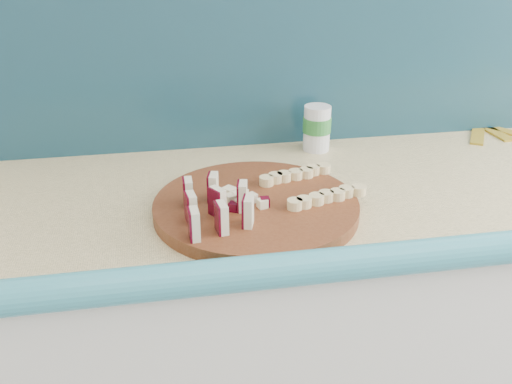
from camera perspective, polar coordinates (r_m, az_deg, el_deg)
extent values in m
cube|color=silver|center=(1.61, 17.84, -13.81)|extent=(2.20, 0.60, 0.88)
cube|color=tan|center=(1.38, 20.37, 1.00)|extent=(2.20, 0.60, 0.03)
cube|color=teal|center=(1.55, 16.68, 14.46)|extent=(2.20, 0.02, 0.50)
cylinder|color=#4F2411|center=(1.12, 0.00, -1.50)|extent=(0.50, 0.50, 0.03)
cube|color=beige|center=(0.98, -6.12, -3.22)|extent=(0.02, 0.04, 0.06)
cube|color=#440413|center=(0.98, -6.62, -3.33)|extent=(0.01, 0.03, 0.06)
cube|color=beige|center=(1.04, -6.44, -1.56)|extent=(0.02, 0.04, 0.06)
cube|color=#440413|center=(1.04, -6.91, -1.66)|extent=(0.01, 0.03, 0.06)
cube|color=beige|center=(1.09, -6.72, -0.07)|extent=(0.02, 0.04, 0.06)
cube|color=#440413|center=(1.09, -7.17, -0.16)|extent=(0.01, 0.03, 0.06)
cube|color=beige|center=(1.00, -3.37, -2.59)|extent=(0.02, 0.04, 0.06)
cube|color=#440413|center=(1.00, -3.85, -2.70)|extent=(0.01, 0.03, 0.06)
cube|color=beige|center=(1.05, -3.83, -0.99)|extent=(0.02, 0.04, 0.06)
cube|color=#440413|center=(1.05, -4.28, -1.09)|extent=(0.01, 0.03, 0.06)
cube|color=beige|center=(1.11, -4.24, 0.45)|extent=(0.02, 0.04, 0.06)
cube|color=#440413|center=(1.11, -4.67, 0.36)|extent=(0.01, 0.03, 0.06)
cube|color=beige|center=(1.02, -0.71, -1.98)|extent=(0.02, 0.04, 0.06)
cube|color=#440413|center=(1.01, -1.17, -2.09)|extent=(0.01, 0.03, 0.06)
cube|color=beige|center=(1.07, -1.30, -0.44)|extent=(0.02, 0.04, 0.06)
cube|color=#440413|center=(1.07, -1.74, -0.53)|extent=(0.01, 0.03, 0.06)
cube|color=beige|center=(1.10, -0.73, -0.62)|extent=(0.02, 0.02, 0.02)
cube|color=beige|center=(1.11, -0.65, -0.40)|extent=(0.02, 0.02, 0.02)
cube|color=#440413|center=(1.12, -1.03, -0.16)|extent=(0.02, 0.02, 0.02)
cube|color=beige|center=(1.11, -1.36, -0.49)|extent=(0.02, 0.02, 0.02)
cube|color=beige|center=(1.11, -1.91, -0.48)|extent=(0.02, 0.02, 0.02)
cube|color=beige|center=(1.10, -2.48, -0.67)|extent=(0.02, 0.02, 0.02)
cube|color=beige|center=(1.10, -1.71, -0.84)|extent=(0.02, 0.02, 0.02)
cube|color=beige|center=(1.09, -1.73, -1.11)|extent=(0.02, 0.02, 0.02)
cube|color=#440413|center=(1.08, -1.24, -1.38)|extent=(0.02, 0.02, 0.02)
cube|color=beige|center=(1.09, -0.80, -1.01)|extent=(0.02, 0.02, 0.02)
cube|color=beige|center=(1.09, -0.16, -1.00)|extent=(0.02, 0.02, 0.02)
cube|color=beige|center=(1.10, -0.69, -0.72)|extent=(0.02, 0.02, 0.02)
cylinder|color=#DCC386|center=(1.09, 3.81, -1.24)|extent=(0.03, 0.03, 0.02)
cylinder|color=#DCC386|center=(1.10, 4.90, -0.99)|extent=(0.03, 0.03, 0.02)
cylinder|color=#DCC386|center=(1.11, 5.98, -0.73)|extent=(0.03, 0.03, 0.02)
cylinder|color=#DCC386|center=(1.12, 7.02, -0.48)|extent=(0.03, 0.03, 0.02)
cylinder|color=#DCC386|center=(1.13, 8.05, -0.24)|extent=(0.03, 0.03, 0.02)
cylinder|color=#DCC386|center=(1.15, 9.05, 0.00)|extent=(0.03, 0.03, 0.02)
cylinder|color=#DCC386|center=(1.16, 10.03, 0.23)|extent=(0.03, 0.03, 0.02)
cylinder|color=#DCC386|center=(1.18, 0.87, 1.14)|extent=(0.03, 0.03, 0.02)
cylinder|color=#DCC386|center=(1.19, 1.91, 1.36)|extent=(0.03, 0.03, 0.02)
cylinder|color=#DCC386|center=(1.20, 2.92, 1.57)|extent=(0.03, 0.03, 0.02)
cylinder|color=#DCC386|center=(1.21, 3.92, 1.78)|extent=(0.03, 0.03, 0.02)
cylinder|color=#DCC386|center=(1.22, 4.90, 1.99)|extent=(0.03, 0.03, 0.02)
cylinder|color=#DCC386|center=(1.24, 5.86, 2.19)|extent=(0.03, 0.03, 0.02)
cylinder|color=#DCC386|center=(1.25, 6.81, 2.38)|extent=(0.03, 0.03, 0.02)
cylinder|color=silver|center=(1.42, 6.10, 6.36)|extent=(0.07, 0.07, 0.11)
cylinder|color=#2D7E34|center=(1.42, 6.12, 6.72)|extent=(0.07, 0.07, 0.04)
cube|color=gold|center=(1.64, 21.29, 5.34)|extent=(0.11, 0.14, 0.01)
cube|color=gold|center=(1.68, 22.63, 5.62)|extent=(0.04, 0.15, 0.01)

